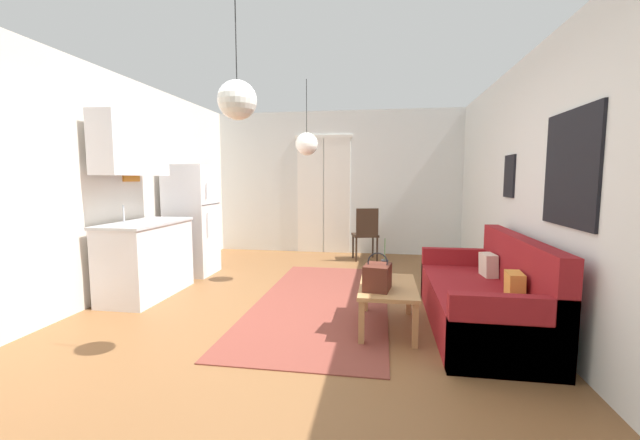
{
  "coord_description": "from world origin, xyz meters",
  "views": [
    {
      "loc": [
        0.87,
        -3.5,
        1.42
      ],
      "look_at": [
        0.15,
        1.01,
        0.93
      ],
      "focal_mm": 21.86,
      "sensor_mm": 36.0,
      "label": 1
    }
  ],
  "objects_px": {
    "bamboo_vase": "(384,268)",
    "accent_chair": "(366,232)",
    "handbag": "(377,277)",
    "pendant_lamp_near": "(237,100)",
    "pendant_lamp_far": "(307,144)",
    "coffee_table": "(388,291)",
    "couch": "(488,300)",
    "refrigerator": "(192,220)"
  },
  "relations": [
    {
      "from": "accent_chair",
      "to": "bamboo_vase",
      "type": "bearing_deg",
      "value": 82.5
    },
    {
      "from": "pendant_lamp_near",
      "to": "pendant_lamp_far",
      "type": "height_order",
      "value": "same"
    },
    {
      "from": "couch",
      "to": "handbag",
      "type": "distance_m",
      "value": 1.1
    },
    {
      "from": "refrigerator",
      "to": "accent_chair",
      "type": "height_order",
      "value": "refrigerator"
    },
    {
      "from": "bamboo_vase",
      "to": "refrigerator",
      "type": "distance_m",
      "value": 3.17
    },
    {
      "from": "handbag",
      "to": "pendant_lamp_far",
      "type": "distance_m",
      "value": 2.24
    },
    {
      "from": "refrigerator",
      "to": "accent_chair",
      "type": "relative_size",
      "value": 1.77
    },
    {
      "from": "accent_chair",
      "to": "handbag",
      "type": "bearing_deg",
      "value": 80.47
    },
    {
      "from": "couch",
      "to": "refrigerator",
      "type": "relative_size",
      "value": 1.22
    },
    {
      "from": "couch",
      "to": "bamboo_vase",
      "type": "relative_size",
      "value": 4.91
    },
    {
      "from": "refrigerator",
      "to": "couch",
      "type": "bearing_deg",
      "value": -22.66
    },
    {
      "from": "couch",
      "to": "handbag",
      "type": "bearing_deg",
      "value": -163.98
    },
    {
      "from": "refrigerator",
      "to": "pendant_lamp_near",
      "type": "bearing_deg",
      "value": -56.46
    },
    {
      "from": "handbag",
      "to": "accent_chair",
      "type": "height_order",
      "value": "accent_chair"
    },
    {
      "from": "coffee_table",
      "to": "pendant_lamp_near",
      "type": "relative_size",
      "value": 1.08
    },
    {
      "from": "handbag",
      "to": "pendant_lamp_far",
      "type": "bearing_deg",
      "value": 121.59
    },
    {
      "from": "coffee_table",
      "to": "refrigerator",
      "type": "bearing_deg",
      "value": 149.17
    },
    {
      "from": "coffee_table",
      "to": "handbag",
      "type": "height_order",
      "value": "handbag"
    },
    {
      "from": "pendant_lamp_near",
      "to": "couch",
      "type": "bearing_deg",
      "value": 27.72
    },
    {
      "from": "pendant_lamp_near",
      "to": "pendant_lamp_far",
      "type": "xyz_separation_m",
      "value": [
        0.05,
        2.31,
        -0.11
      ]
    },
    {
      "from": "couch",
      "to": "pendant_lamp_far",
      "type": "xyz_separation_m",
      "value": [
        -1.97,
        1.24,
        1.59
      ]
    },
    {
      "from": "pendant_lamp_far",
      "to": "coffee_table",
      "type": "bearing_deg",
      "value": -52.6
    },
    {
      "from": "bamboo_vase",
      "to": "accent_chair",
      "type": "bearing_deg",
      "value": 96.29
    },
    {
      "from": "handbag",
      "to": "accent_chair",
      "type": "distance_m",
      "value": 3.23
    },
    {
      "from": "pendant_lamp_near",
      "to": "pendant_lamp_far",
      "type": "distance_m",
      "value": 2.31
    },
    {
      "from": "couch",
      "to": "accent_chair",
      "type": "bearing_deg",
      "value": 113.45
    },
    {
      "from": "bamboo_vase",
      "to": "pendant_lamp_near",
      "type": "height_order",
      "value": "pendant_lamp_near"
    },
    {
      "from": "pendant_lamp_near",
      "to": "coffee_table",
      "type": "bearing_deg",
      "value": 40.71
    },
    {
      "from": "bamboo_vase",
      "to": "pendant_lamp_far",
      "type": "bearing_deg",
      "value": 132.81
    },
    {
      "from": "accent_chair",
      "to": "pendant_lamp_near",
      "type": "distance_m",
      "value": 4.32
    },
    {
      "from": "refrigerator",
      "to": "accent_chair",
      "type": "distance_m",
      "value": 2.86
    },
    {
      "from": "accent_chair",
      "to": "pendant_lamp_far",
      "type": "relative_size",
      "value": 0.95
    },
    {
      "from": "couch",
      "to": "coffee_table",
      "type": "bearing_deg",
      "value": -172.53
    },
    {
      "from": "bamboo_vase",
      "to": "handbag",
      "type": "bearing_deg",
      "value": -98.33
    },
    {
      "from": "coffee_table",
      "to": "accent_chair",
      "type": "relative_size",
      "value": 1.0
    },
    {
      "from": "coffee_table",
      "to": "bamboo_vase",
      "type": "xyz_separation_m",
      "value": [
        -0.03,
        0.27,
        0.15
      ]
    },
    {
      "from": "accent_chair",
      "to": "pendant_lamp_near",
      "type": "relative_size",
      "value": 1.08
    },
    {
      "from": "handbag",
      "to": "pendant_lamp_near",
      "type": "distance_m",
      "value": 1.91
    },
    {
      "from": "coffee_table",
      "to": "accent_chair",
      "type": "bearing_deg",
      "value": 96.34
    },
    {
      "from": "refrigerator",
      "to": "pendant_lamp_far",
      "type": "height_order",
      "value": "pendant_lamp_far"
    },
    {
      "from": "coffee_table",
      "to": "pendant_lamp_far",
      "type": "relative_size",
      "value": 0.95
    },
    {
      "from": "bamboo_vase",
      "to": "handbag",
      "type": "xyz_separation_m",
      "value": [
        -0.07,
        -0.45,
        0.02
      ]
    }
  ]
}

